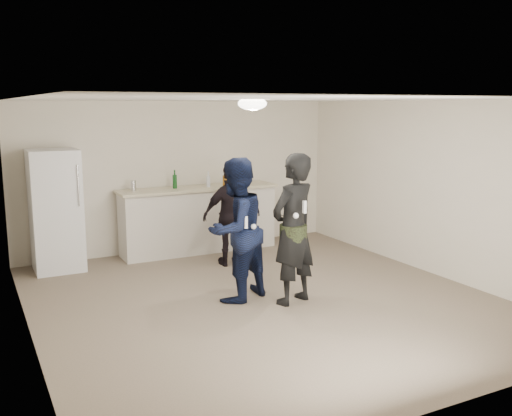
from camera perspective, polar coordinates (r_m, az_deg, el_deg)
name	(u,v)px	position (r m, az deg, el deg)	size (l,w,h in m)	color
floor	(263,300)	(7.32, 0.72, -9.14)	(6.00, 6.00, 0.00)	#6B5B4C
ceiling	(264,99)	(6.91, 0.77, 10.82)	(6.00, 6.00, 0.00)	silver
wall_back	(180,176)	(9.73, -7.57, 3.18)	(6.00, 6.00, 0.00)	beige
wall_front	(446,261)	(4.64, 18.47, -5.04)	(6.00, 6.00, 0.00)	beige
wall_left	(24,223)	(6.23, -22.20, -1.44)	(6.00, 6.00, 0.00)	beige
wall_right	(431,188)	(8.63, 17.10, 1.93)	(6.00, 6.00, 0.00)	beige
counter	(199,220)	(9.61, -5.74, -1.25)	(2.60, 0.56, 1.05)	beige
counter_top	(198,188)	(9.52, -5.80, 1.97)	(2.68, 0.64, 0.04)	beige
fridge	(56,211)	(8.91, -19.40, -0.24)	(0.70, 0.70, 1.80)	silver
fridge_handle	(78,186)	(8.53, -17.35, 2.16)	(0.02, 0.02, 0.60)	silver
ceiling_dome	(252,104)	(7.18, -0.37, 10.40)	(0.36, 0.36, 0.16)	white
shaker	(133,186)	(9.24, -12.16, 2.20)	(0.08, 0.08, 0.17)	#BBBCC0
man	(236,230)	(7.10, -2.03, -2.20)	(0.88, 0.68, 1.80)	#0F193F
woman	(293,229)	(7.00, 3.75, -2.13)	(0.68, 0.45, 1.87)	black
camo_shorts	(293,236)	(7.01, 3.74, -2.80)	(0.34, 0.34, 0.28)	#2A3919
spectator	(232,215)	(8.69, -2.43, -0.72)	(0.91, 0.38, 1.56)	black
remote_man	(246,222)	(6.82, -1.03, -1.43)	(0.04, 0.04, 0.15)	white
nunchuk_man	(254,227)	(6.91, -0.25, -1.86)	(0.07, 0.07, 0.07)	silver
remote_woman	(305,207)	(6.73, 4.88, 0.10)	(0.04, 0.04, 0.15)	silver
nunchuk_woman	(296,216)	(6.72, 4.01, -0.77)	(0.07, 0.07, 0.07)	white
bottle_cluster	(217,180)	(9.64, -3.90, 2.85)	(1.31, 0.28, 0.24)	#154B20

